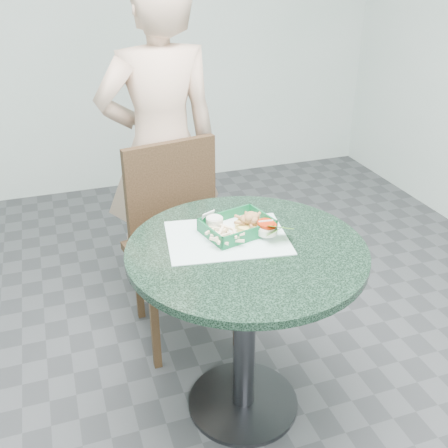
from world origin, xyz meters
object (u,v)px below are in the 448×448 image
object	(u,v)px
diner_person	(160,132)
food_basket	(237,233)
cafe_table	(246,290)
crab_sandwich	(250,226)
sauce_ramekin	(215,223)
dining_chair	(179,230)

from	to	relation	value
diner_person	food_basket	xyz separation A→B (m)	(0.10, -0.81, -0.16)
diner_person	cafe_table	bearing A→B (deg)	92.43
crab_sandwich	sauce_ramekin	bearing A→B (deg)	152.89
crab_sandwich	sauce_ramekin	xyz separation A→B (m)	(-0.12, 0.06, 0.00)
diner_person	crab_sandwich	world-z (taller)	diner_person
dining_chair	food_basket	size ratio (longest dim) A/B	3.82
cafe_table	diner_person	xyz separation A→B (m)	(-0.10, 0.92, 0.34)
cafe_table	dining_chair	bearing A→B (deg)	98.62
dining_chair	diner_person	bearing A→B (deg)	79.24
dining_chair	diner_person	size ratio (longest dim) A/B	0.50
cafe_table	sauce_ramekin	distance (m)	0.28
diner_person	crab_sandwich	size ratio (longest dim) A/B	16.46
dining_chair	cafe_table	bearing A→B (deg)	-92.26
diner_person	crab_sandwich	bearing A→B (deg)	96.21
dining_chair	crab_sandwich	distance (m)	0.62
crab_sandwich	food_basket	bearing A→B (deg)	153.01
cafe_table	dining_chair	world-z (taller)	dining_chair
dining_chair	sauce_ramekin	world-z (taller)	dining_chair
dining_chair	diner_person	xyz separation A→B (m)	(-0.00, 0.29, 0.39)
food_basket	crab_sandwich	world-z (taller)	crab_sandwich
food_basket	sauce_ramekin	bearing A→B (deg)	152.82
sauce_ramekin	crab_sandwich	bearing A→B (deg)	-27.11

